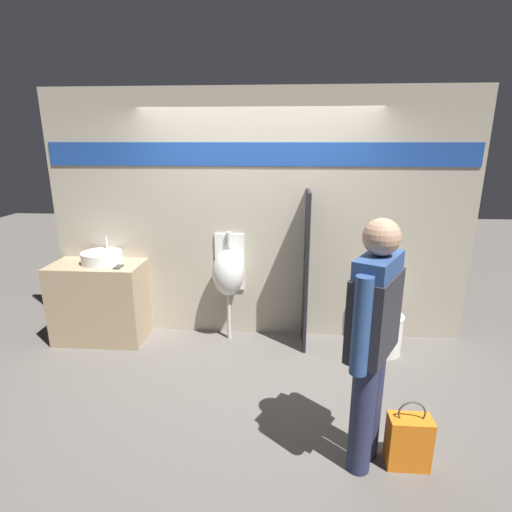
# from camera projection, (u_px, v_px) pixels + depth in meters

# --- Properties ---
(ground_plane) EXTENTS (16.00, 16.00, 0.00)m
(ground_plane) POSITION_uv_depth(u_px,v_px,m) (255.00, 357.00, 4.15)
(ground_plane) COLOR #5B5651
(display_wall) EXTENTS (4.58, 0.07, 2.70)m
(display_wall) POSITION_uv_depth(u_px,v_px,m) (259.00, 218.00, 4.34)
(display_wall) COLOR #B2A893
(display_wall) RESTS_ON ground_plane
(sink_counter) EXTENTS (0.98, 0.52, 0.89)m
(sink_counter) POSITION_uv_depth(u_px,v_px,m) (100.00, 302.00, 4.44)
(sink_counter) COLOR tan
(sink_counter) RESTS_ON ground_plane
(sink_basin) EXTENTS (0.43, 0.43, 0.26)m
(sink_basin) POSITION_uv_depth(u_px,v_px,m) (102.00, 257.00, 4.34)
(sink_basin) COLOR white
(sink_basin) RESTS_ON sink_counter
(cell_phone) EXTENTS (0.07, 0.14, 0.01)m
(cell_phone) POSITION_uv_depth(u_px,v_px,m) (118.00, 267.00, 4.19)
(cell_phone) COLOR #232328
(cell_phone) RESTS_ON sink_counter
(divider_near_counter) EXTENTS (0.03, 0.45, 1.69)m
(divider_near_counter) POSITION_uv_depth(u_px,v_px,m) (306.00, 271.00, 4.21)
(divider_near_counter) COLOR black
(divider_near_counter) RESTS_ON ground_plane
(urinal_near_counter) EXTENTS (0.34, 0.32, 1.21)m
(urinal_near_counter) POSITION_uv_depth(u_px,v_px,m) (228.00, 272.00, 4.35)
(urinal_near_counter) COLOR silver
(urinal_near_counter) RESTS_ON ground_plane
(toilet) EXTENTS (0.37, 0.54, 0.94)m
(toilet) POSITION_uv_depth(u_px,v_px,m) (384.00, 320.00, 4.24)
(toilet) COLOR white
(toilet) RESTS_ON ground_plane
(person_in_vest) EXTENTS (0.42, 0.54, 1.73)m
(person_in_vest) POSITION_uv_depth(u_px,v_px,m) (373.00, 331.00, 2.54)
(person_in_vest) COLOR #282D4C
(person_in_vest) RESTS_ON ground_plane
(shopping_bag) EXTENTS (0.29, 0.16, 0.51)m
(shopping_bag) POSITION_uv_depth(u_px,v_px,m) (408.00, 441.00, 2.72)
(shopping_bag) COLOR orange
(shopping_bag) RESTS_ON ground_plane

